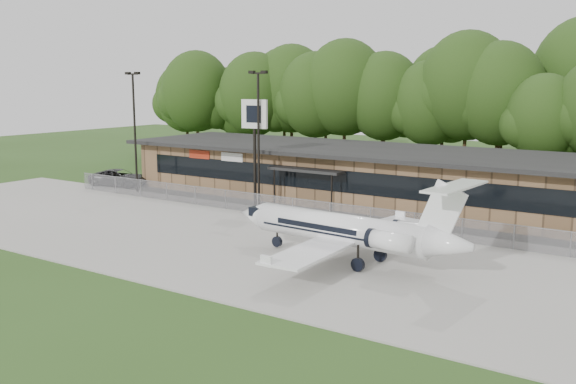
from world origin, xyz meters
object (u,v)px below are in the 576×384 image
Objects in this scene: suv at (119,178)px; pole_sign at (255,125)px; business_jet at (348,231)px; terminal at (365,174)px.

suv is 17.34m from pole_sign.
business_jet is at bearing -40.13° from pole_sign.
suv is at bearing 170.94° from pole_sign.
business_jet is at bearing -65.64° from terminal.
terminal is 18.04m from business_jet.
terminal is 9.93m from pole_sign.
terminal is 22.79m from suv.
suv is (-21.98, -5.87, -1.41)m from terminal.
business_jet is 2.64× the size of suv.
business_jet is 1.78× the size of pole_sign.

